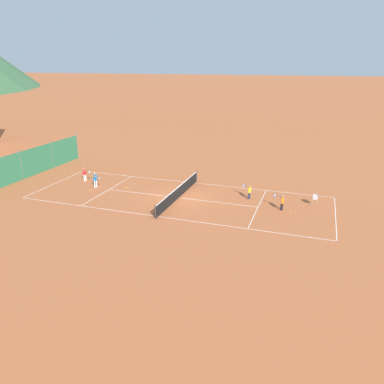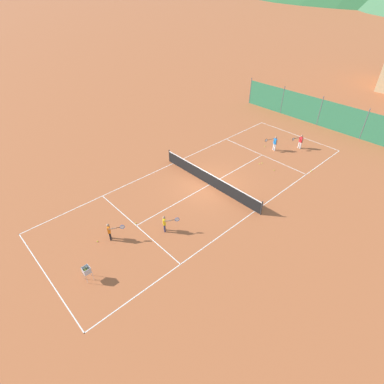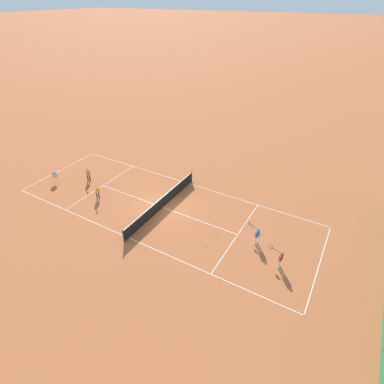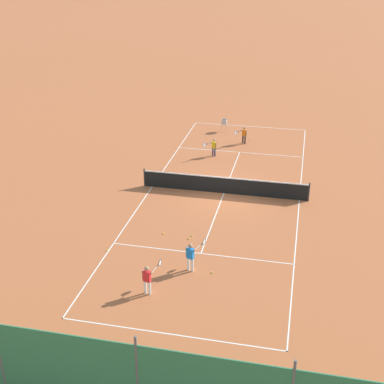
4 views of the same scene
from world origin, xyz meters
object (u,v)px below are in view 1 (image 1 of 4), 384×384
(tennis_ball_mid_court, at_px, (125,188))
(tennis_ball_alley_right, at_px, (257,207))
(tennis_ball_service_box, at_px, (125,175))
(tennis_ball_alley_left, at_px, (290,213))
(player_near_service, at_px, (95,179))
(ball_hopper, at_px, (315,198))
(player_near_baseline, at_px, (85,173))
(player_far_baseline, at_px, (249,191))
(tennis_net, at_px, (179,192))
(player_far_service, at_px, (282,201))
(tennis_ball_by_net_left, at_px, (90,190))
(tennis_ball_far_corner, at_px, (128,188))
(tennis_ball_near_corner, at_px, (134,184))

(tennis_ball_mid_court, xyz_separation_m, tennis_ball_alley_right, (-0.98, -11.58, 0.00))
(tennis_ball_service_box, bearing_deg, tennis_ball_alley_left, -105.92)
(player_near_service, height_order, ball_hopper, player_near_service)
(player_near_baseline, xyz_separation_m, ball_hopper, (0.23, -20.13, -0.08))
(tennis_ball_mid_court, distance_m, tennis_ball_alley_right, 11.62)
(player_far_baseline, distance_m, tennis_ball_alley_right, 2.10)
(tennis_net, height_order, player_far_service, player_far_service)
(tennis_ball_service_box, xyz_separation_m, tennis_ball_alley_right, (-4.33, -13.39, 0.00))
(player_near_baseline, xyz_separation_m, tennis_ball_by_net_left, (-2.20, -1.92, -0.70))
(tennis_net, bearing_deg, ball_hopper, -80.88)
(tennis_ball_by_net_left, bearing_deg, player_far_baseline, -79.93)
(player_far_baseline, bearing_deg, player_near_service, 96.23)
(player_far_baseline, relative_size, ball_hopper, 1.28)
(tennis_ball_service_box, bearing_deg, player_near_service, 170.02)
(player_far_baseline, bearing_deg, player_near_baseline, 90.52)
(tennis_net, distance_m, ball_hopper, 10.54)
(player_near_baseline, distance_m, tennis_ball_mid_court, 4.56)
(player_near_baseline, height_order, tennis_ball_service_box, player_near_baseline)
(tennis_net, height_order, tennis_ball_by_net_left, tennis_net)
(player_far_service, relative_size, tennis_ball_far_corner, 17.78)
(tennis_ball_alley_right, xyz_separation_m, ball_hopper, (1.85, -4.09, 0.62))
(player_near_service, height_order, tennis_ball_far_corner, player_near_service)
(tennis_net, relative_size, tennis_ball_alley_right, 139.09)
(player_far_baseline, relative_size, tennis_ball_alley_left, 17.26)
(player_far_baseline, distance_m, tennis_ball_far_corner, 10.40)
(tennis_ball_service_box, height_order, ball_hopper, ball_hopper)
(tennis_ball_near_corner, bearing_deg, tennis_ball_alley_left, -100.13)
(player_near_service, xyz_separation_m, tennis_ball_near_corner, (1.95, -2.71, -0.73))
(tennis_net, distance_m, player_near_service, 7.79)
(player_near_baseline, distance_m, tennis_ball_far_corner, 4.85)
(tennis_ball_by_net_left, relative_size, tennis_ball_mid_court, 1.00)
(tennis_ball_alley_right, height_order, ball_hopper, ball_hopper)
(tennis_ball_near_corner, bearing_deg, tennis_ball_by_net_left, 136.18)
(tennis_ball_service_box, height_order, tennis_ball_far_corner, same)
(tennis_ball_by_net_left, xyz_separation_m, tennis_ball_alley_right, (0.58, -14.12, 0.00))
(tennis_ball_by_net_left, bearing_deg, tennis_net, -84.45)
(player_near_service, height_order, tennis_ball_service_box, player_near_service)
(tennis_ball_near_corner, relative_size, ball_hopper, 0.07)
(player_near_baseline, distance_m, tennis_ball_by_net_left, 3.01)
(tennis_ball_mid_court, bearing_deg, tennis_ball_by_net_left, 121.57)
(player_near_service, relative_size, tennis_ball_alley_left, 19.77)
(tennis_ball_alley_left, xyz_separation_m, tennis_ball_alley_right, (0.21, 2.49, 0.00))
(tennis_net, height_order, tennis_ball_mid_court, tennis_net)
(tennis_ball_by_net_left, distance_m, tennis_ball_mid_court, 2.98)
(player_near_service, height_order, tennis_ball_alley_left, player_near_service)
(player_far_service, bearing_deg, player_far_baseline, 59.53)
(tennis_ball_mid_court, relative_size, tennis_ball_alley_left, 1.00)
(tennis_ball_service_box, distance_m, tennis_ball_mid_court, 3.80)
(tennis_ball_near_corner, bearing_deg, tennis_ball_service_box, 44.35)
(tennis_ball_alley_right, bearing_deg, tennis_ball_by_net_left, 92.34)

